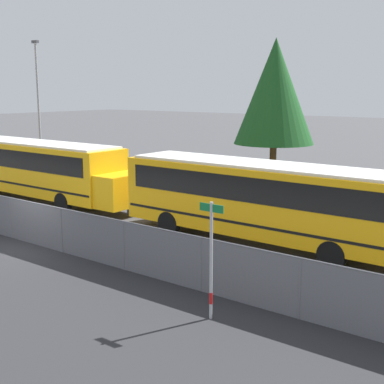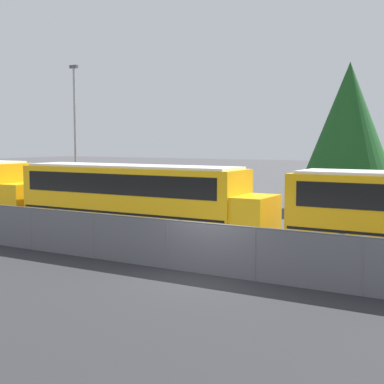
% 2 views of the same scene
% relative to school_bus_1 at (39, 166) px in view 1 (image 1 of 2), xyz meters
% --- Properties ---
extents(ground_plane, '(200.00, 200.00, 0.00)m').
position_rel_school_bus_1_xyz_m(ground_plane, '(6.60, -5.16, -1.83)').
color(ground_plane, '#424244').
extents(fence, '(64.97, 0.07, 1.63)m').
position_rel_school_bus_1_xyz_m(fence, '(6.60, -5.16, -0.99)').
color(fence, '#9EA0A5').
rests_on(fence, ground_plane).
extents(school_bus_1, '(12.50, 2.49, 3.07)m').
position_rel_school_bus_1_xyz_m(school_bus_1, '(0.00, 0.00, 0.00)').
color(school_bus_1, '#EDA80F').
rests_on(school_bus_1, ground_plane).
extents(school_bus_2, '(12.50, 2.49, 3.07)m').
position_rel_school_bus_1_xyz_m(school_bus_2, '(13.35, 0.05, 0.00)').
color(school_bus_2, orange).
rests_on(school_bus_2, ground_plane).
extents(street_sign, '(0.70, 0.09, 3.03)m').
position_rel_school_bus_1_xyz_m(street_sign, '(15.63, -6.51, -0.22)').
color(street_sign, '#B7B7BC').
rests_on(street_sign, ground_plane).
extents(light_pole, '(0.60, 0.24, 9.32)m').
position_rel_school_bus_1_xyz_m(light_pole, '(-11.29, 8.48, 3.23)').
color(light_pole, gray).
rests_on(light_pole, ground_plane).
extents(tree_1, '(5.12, 5.12, 8.94)m').
position_rel_school_bus_1_xyz_m(tree_1, '(6.11, 13.66, 3.77)').
color(tree_1, '#51381E').
rests_on(tree_1, ground_plane).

